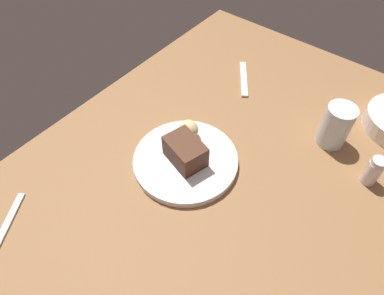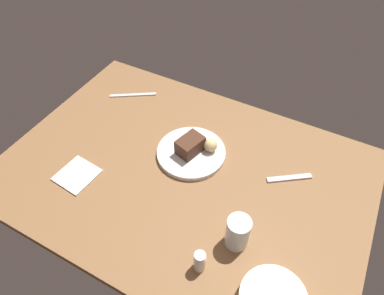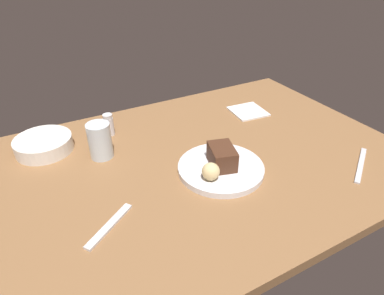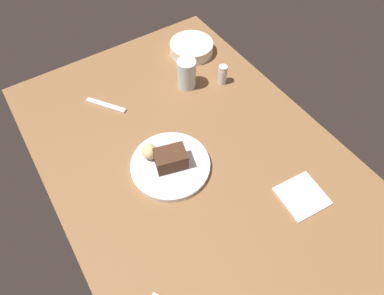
% 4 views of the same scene
% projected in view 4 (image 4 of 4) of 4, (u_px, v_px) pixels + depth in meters
% --- Properties ---
extents(dining_table, '(1.20, 0.84, 0.03)m').
position_uv_depth(dining_table, '(190.00, 155.00, 1.03)').
color(dining_table, brown).
rests_on(dining_table, ground).
extents(dessert_plate, '(0.24, 0.24, 0.02)m').
position_uv_depth(dessert_plate, '(170.00, 165.00, 0.98)').
color(dessert_plate, silver).
rests_on(dessert_plate, dining_table).
extents(chocolate_cake_slice, '(0.09, 0.10, 0.06)m').
position_uv_depth(chocolate_cake_slice, '(171.00, 159.00, 0.95)').
color(chocolate_cake_slice, '#472819').
rests_on(chocolate_cake_slice, dessert_plate).
extents(bread_roll, '(0.05, 0.05, 0.05)m').
position_uv_depth(bread_roll, '(150.00, 152.00, 0.97)').
color(bread_roll, '#DBC184').
rests_on(bread_roll, dessert_plate).
extents(salt_shaker, '(0.03, 0.03, 0.07)m').
position_uv_depth(salt_shaker, '(222.00, 75.00, 1.17)').
color(salt_shaker, silver).
rests_on(salt_shaker, dining_table).
extents(water_glass, '(0.07, 0.07, 0.11)m').
position_uv_depth(water_glass, '(187.00, 74.00, 1.15)').
color(water_glass, silver).
rests_on(water_glass, dining_table).
extents(side_bowl, '(0.17, 0.17, 0.04)m').
position_uv_depth(side_bowl, '(191.00, 48.00, 1.28)').
color(side_bowl, white).
rests_on(side_bowl, dining_table).
extents(dessert_spoon, '(0.13, 0.10, 0.01)m').
position_uv_depth(dessert_spoon, '(106.00, 105.00, 1.13)').
color(dessert_spoon, silver).
rests_on(dessert_spoon, dining_table).
extents(folded_napkin, '(0.13, 0.13, 0.01)m').
position_uv_depth(folded_napkin, '(302.00, 196.00, 0.93)').
color(folded_napkin, white).
rests_on(folded_napkin, dining_table).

